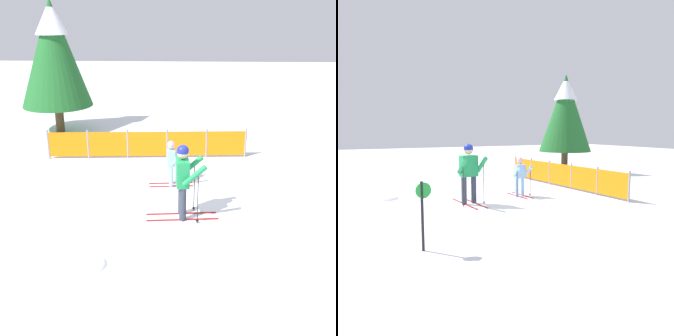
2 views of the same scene
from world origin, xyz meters
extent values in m
plane|color=white|center=(0.00, 0.00, 0.00)|extent=(60.00, 60.00, 0.00)
cube|color=maroon|center=(0.17, 0.16, 0.01)|extent=(1.62, 0.21, 0.02)
cube|color=maroon|center=(0.20, -0.14, 0.01)|extent=(1.62, 0.21, 0.02)
cylinder|color=#333847|center=(0.17, 0.16, 0.41)|extent=(0.15, 0.15, 0.77)
cylinder|color=#333847|center=(0.20, -0.14, 0.41)|extent=(0.15, 0.15, 0.77)
cube|color=#1E8C4C|center=(0.18, 0.01, 1.09)|extent=(0.32, 0.51, 0.60)
cylinder|color=#1E8C4C|center=(0.39, 0.33, 1.13)|extent=(0.55, 0.18, 0.49)
cylinder|color=#1E8C4C|center=(0.45, -0.26, 1.13)|extent=(0.55, 0.18, 0.49)
sphere|color=#D8AD8C|center=(0.18, 0.01, 1.54)|extent=(0.26, 0.26, 0.26)
sphere|color=navy|center=(0.18, 0.01, 1.59)|extent=(0.27, 0.27, 0.27)
cylinder|color=black|center=(0.46, 0.36, 0.60)|extent=(0.02, 0.02, 1.20)
cylinder|color=black|center=(0.46, 0.36, 0.06)|extent=(0.07, 0.07, 0.01)
cylinder|color=black|center=(0.52, -0.28, 0.60)|extent=(0.02, 0.02, 1.20)
cylinder|color=black|center=(0.52, -0.28, 0.06)|extent=(0.07, 0.07, 0.01)
cube|color=maroon|center=(-0.15, 1.96, 0.01)|extent=(1.17, 0.16, 0.02)
cube|color=maroon|center=(-0.12, 1.74, 0.01)|extent=(1.17, 0.16, 0.02)
cylinder|color=#8CBFF2|center=(-0.15, 1.96, 0.30)|extent=(0.11, 0.11, 0.55)
cylinder|color=#8CBFF2|center=(-0.12, 1.74, 0.30)|extent=(0.11, 0.11, 0.55)
cube|color=#8CBFF2|center=(-0.13, 1.85, 0.79)|extent=(0.23, 0.36, 0.43)
cylinder|color=#8CBFF2|center=(0.01, 2.08, 0.82)|extent=(0.40, 0.13, 0.35)
cylinder|color=#8CBFF2|center=(0.06, 1.65, 0.82)|extent=(0.40, 0.13, 0.35)
sphere|color=#D8AD8C|center=(-0.13, 1.85, 1.12)|extent=(0.18, 0.18, 0.18)
sphere|color=pink|center=(-0.13, 1.85, 1.15)|extent=(0.19, 0.19, 0.19)
cylinder|color=black|center=(0.06, 2.13, 0.43)|extent=(0.02, 0.02, 0.86)
cylinder|color=black|center=(0.06, 2.13, 0.06)|extent=(0.07, 0.07, 0.01)
cylinder|color=black|center=(0.11, 1.62, 0.43)|extent=(0.02, 0.02, 0.86)
cylinder|color=black|center=(0.11, 1.62, 0.06)|extent=(0.07, 0.07, 0.01)
cylinder|color=gray|center=(-4.05, 3.81, 0.46)|extent=(0.06, 0.06, 0.93)
cylinder|color=gray|center=(-2.81, 3.90, 0.46)|extent=(0.06, 0.06, 0.93)
cylinder|color=gray|center=(-1.57, 3.98, 0.46)|extent=(0.06, 0.06, 0.93)
cylinder|color=gray|center=(-0.34, 4.07, 0.46)|extent=(0.06, 0.06, 0.93)
cylinder|color=gray|center=(0.90, 4.15, 0.46)|extent=(0.06, 0.06, 0.93)
cylinder|color=gray|center=(2.14, 4.24, 0.46)|extent=(0.06, 0.06, 0.93)
cube|color=orange|center=(-3.43, 3.86, 0.46)|extent=(1.24, 0.11, 0.78)
cube|color=orange|center=(-2.19, 3.94, 0.46)|extent=(1.24, 0.11, 0.78)
cube|color=orange|center=(-0.95, 4.03, 0.46)|extent=(1.24, 0.11, 0.78)
cube|color=orange|center=(0.28, 4.11, 0.46)|extent=(1.24, 0.11, 0.78)
cube|color=orange|center=(1.52, 4.20, 0.46)|extent=(1.24, 0.11, 0.78)
cylinder|color=#4C3823|center=(-4.58, 6.94, 0.51)|extent=(0.33, 0.33, 1.03)
cone|color=#1F6429|center=(-4.58, 6.94, 2.94)|extent=(2.61, 2.61, 3.83)
cone|color=white|center=(-4.58, 6.94, 4.16)|extent=(1.18, 1.18, 1.15)
ellipsoid|color=white|center=(-1.57, -2.00, 0.00)|extent=(0.76, 0.65, 0.31)
camera|label=1|loc=(0.23, -8.58, 4.46)|focal=45.00mm
camera|label=2|loc=(8.92, -3.19, 2.11)|focal=35.00mm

